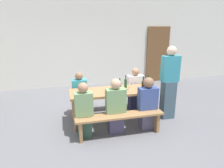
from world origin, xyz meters
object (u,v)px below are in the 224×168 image
wine_bottle_4 (143,86)px  wine_glass_0 (107,88)px  wine_glass_2 (129,85)px  seated_guest_far_1 (135,90)px  wine_bottle_1 (126,83)px  seated_guest_near_2 (147,104)px  wine_glass_1 (133,80)px  bench_far (106,97)px  seated_guest_near_1 (116,107)px  tasting_table (112,94)px  standing_host (169,84)px  wine_bottle_2 (148,84)px  wooden_door (158,55)px  wine_bottle_3 (143,85)px  seated_guest_near_0 (84,111)px  wine_bottle_0 (120,87)px  bench_near (120,119)px  seated_guest_far_0 (80,95)px

wine_bottle_4 → wine_glass_0: 0.80m
wine_glass_2 → seated_guest_far_1: size_ratio=0.16×
wine_bottle_1 → seated_guest_near_2: bearing=-64.4°
wine_bottle_4 → wine_glass_1: 0.55m
bench_far → seated_guest_near_1: seated_guest_near_1 is taller
tasting_table → wine_glass_2: wine_glass_2 is taller
wine_glass_2 → tasting_table: bearing=169.6°
seated_guest_near_2 → wine_glass_2: bearing=31.6°
tasting_table → standing_host: standing_host is taller
wine_glass_2 → seated_guest_far_1: seated_guest_far_1 is taller
wine_bottle_2 → seated_guest_near_2: (-0.16, -0.38, -0.34)m
wooden_door → wine_bottle_1: 3.63m
wine_glass_2 → seated_guest_near_2: bearing=-58.4°
tasting_table → wine_bottle_3: 0.72m
wine_bottle_1 → bench_far: bearing=123.5°
wine_bottle_2 → standing_host: size_ratio=0.20×
seated_guest_near_0 → seated_guest_near_2: seated_guest_near_2 is taller
wine_bottle_0 → wine_glass_1: size_ratio=1.81×
wine_glass_0 → wine_glass_2: 0.56m
seated_guest_near_0 → seated_guest_near_2: size_ratio=0.99×
bench_near → bench_far: 1.30m
wine_bottle_0 → seated_guest_far_0: (-0.82, 0.62, -0.35)m
wine_bottle_0 → wine_bottle_4: 0.51m
wine_bottle_0 → wine_bottle_1: wine_bottle_0 is taller
wine_bottle_1 → wine_bottle_3: (0.31, -0.29, 0.01)m
wine_bottle_3 → standing_host: 0.67m
wooden_door → wine_glass_0: 4.18m
wine_bottle_4 → seated_guest_far_0: seated_guest_far_0 is taller
tasting_table → wine_bottle_1: (0.36, 0.12, 0.20)m
bench_far → seated_guest_far_1: (0.74, -0.15, 0.18)m
tasting_table → standing_host: (1.34, -0.13, 0.18)m
seated_guest_near_1 → seated_guest_far_0: 1.19m
seated_guest_near_2 → seated_guest_far_1: size_ratio=1.01×
wooden_door → wine_bottle_4: 3.78m
wooden_door → wine_glass_2: size_ratio=11.66×
wine_bottle_4 → seated_guest_near_0: size_ratio=0.30×
wooden_door → wine_glass_1: (-1.98, -2.70, -0.18)m
wine_bottle_1 → wine_bottle_2: bearing=-27.1°
wooden_door → wine_bottle_1: bearing=-127.7°
wooden_door → bench_far: size_ratio=1.18×
wine_glass_0 → seated_guest_near_0: bearing=-148.7°
bench_far → wine_bottle_3: wine_bottle_3 is taller
seated_guest_far_1 → wine_bottle_0: bearing=-43.9°
tasting_table → wine_glass_0: size_ratio=11.30×
wine_glass_0 → seated_guest_near_1: bearing=-71.1°
wine_bottle_0 → seated_guest_near_1: (-0.19, -0.38, -0.31)m
seated_guest_near_0 → wine_bottle_4: bearing=-79.6°
bench_far → wine_bottle_2: 1.24m
wine_bottle_0 → seated_guest_near_0: seated_guest_near_0 is taller
seated_guest_near_2 → bench_far: bearing=29.4°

